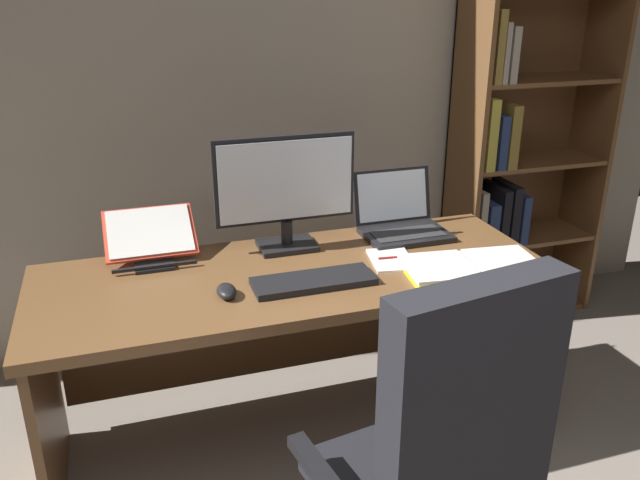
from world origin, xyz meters
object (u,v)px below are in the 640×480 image
monitor (286,192)px  computer_mouse (226,291)px  desk (290,311)px  reading_stand_with_book (150,237)px  laptop (401,221)px  open_binder (472,265)px  bookshelf (516,127)px  keyboard (314,281)px  notepad (391,260)px  pen (397,257)px

monitor → computer_mouse: bearing=-130.8°
desk → reading_stand_with_book: reading_stand_with_book is taller
laptop → open_binder: laptop is taller
bookshelf → keyboard: bookshelf is taller
computer_mouse → desk: bearing=36.9°
desk → reading_stand_with_book: (-0.47, 0.21, 0.28)m
bookshelf → notepad: 1.31m
laptop → computer_mouse: bearing=-155.9°
laptop → computer_mouse: (-0.79, -0.35, -0.03)m
reading_stand_with_book → open_binder: (1.09, -0.46, -0.07)m
monitor → computer_mouse: (-0.30, -0.35, -0.21)m
bookshelf → open_binder: bearing=-129.7°
bookshelf → pen: 1.29m
laptop → notepad: (-0.15, -0.25, -0.05)m
laptop → computer_mouse: laptop is taller
laptop → keyboard: (-0.49, -0.35, -0.04)m
monitor → laptop: monitor is taller
desk → laptop: (0.52, 0.15, 0.25)m
desk → keyboard: size_ratio=4.38×
notepad → laptop: bearing=58.8°
keyboard → open_binder: size_ratio=0.79×
keyboard → notepad: (0.33, 0.10, -0.01)m
computer_mouse → open_binder: (0.88, -0.05, -0.01)m
computer_mouse → notepad: (0.63, 0.10, -0.02)m
bookshelf → keyboard: size_ratio=4.99×
bookshelf → monitor: bearing=-158.6°
open_binder → pen: 0.27m
laptop → pen: size_ratio=2.42×
keyboard → notepad: bearing=16.6°
computer_mouse → open_binder: computer_mouse is taller
desk → open_binder: open_binder is taller
monitor → pen: size_ratio=3.87×
desk → computer_mouse: computer_mouse is taller
keyboard → reading_stand_with_book: reading_stand_with_book is taller
monitor → notepad: size_ratio=2.58×
computer_mouse → bookshelf: bearing=27.9°
desk → bookshelf: 1.61m
computer_mouse → notepad: size_ratio=0.50×
monitor → open_binder: size_ratio=1.02×
computer_mouse → reading_stand_with_book: (-0.21, 0.41, 0.06)m
laptop → monitor: bearing=-179.5°
bookshelf → monitor: bookshelf is taller
monitor → laptop: (0.49, 0.00, -0.18)m
computer_mouse → pen: (0.65, 0.10, -0.01)m
monitor → open_binder: (0.58, -0.40, -0.22)m
pen → reading_stand_with_book: bearing=160.1°
monitor → laptop: bearing=0.5°
reading_stand_with_book → monitor: bearing=-7.1°
desk → monitor: monitor is taller
laptop → open_binder: 0.41m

